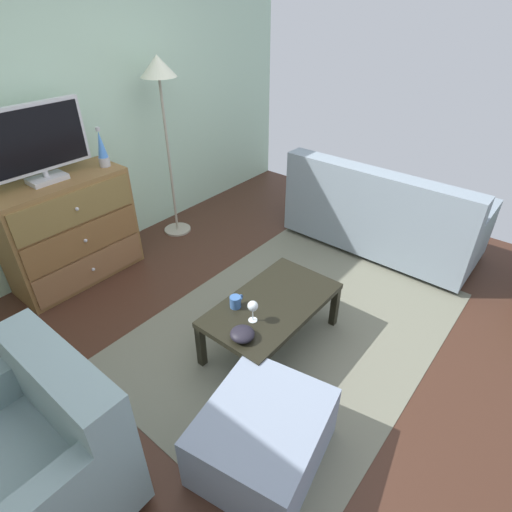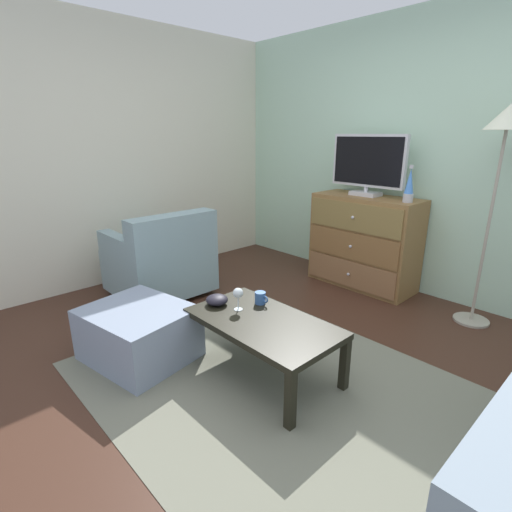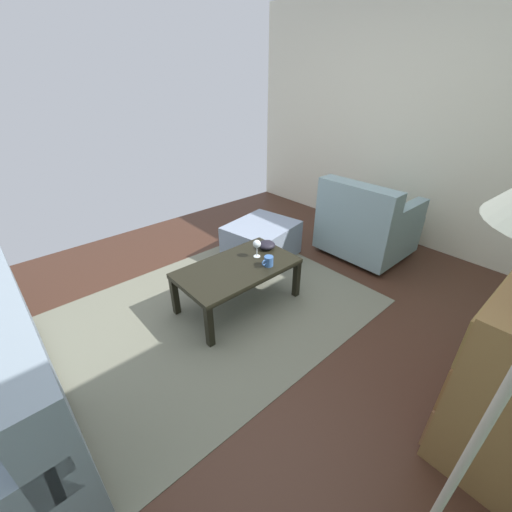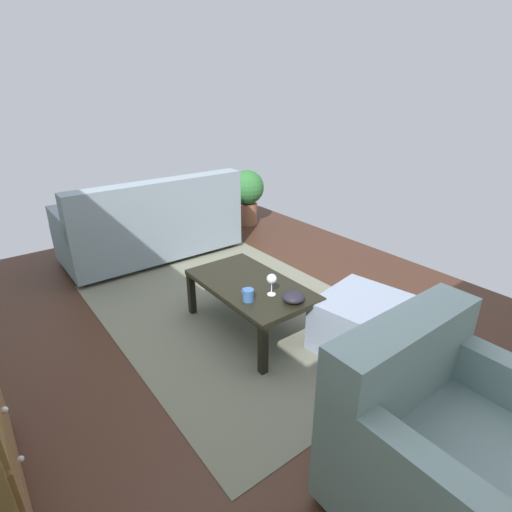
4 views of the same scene
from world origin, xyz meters
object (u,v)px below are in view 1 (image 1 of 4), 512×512
Objects in this scene: wine_glass at (253,307)px; bowl_decorative at (242,334)px; ottoman at (263,437)px; standing_lamp at (160,85)px; coffee_table at (272,307)px; mug at (236,302)px; couch_large at (382,216)px; lava_lamp at (102,149)px; armchair at (30,463)px; dresser at (70,231)px; tv at (36,142)px.

wine_glass is 1.02× the size of bowl_decorative.
standing_lamp reaches higher than ottoman.
ottoman is 3.01m from standing_lamp.
mug is at bearing 139.58° from coffee_table.
couch_large is at bearing -59.31° from standing_lamp.
ottoman is (-0.34, -0.44, -0.23)m from bowl_decorative.
lava_lamp is 2.40m from armchair.
lava_lamp is 1.93m from wine_glass.
wine_glass is 0.22× the size of ottoman.
couch_large reaches higher than ottoman.
armchair is at bearing -145.01° from standing_lamp.
lava_lamp reaches higher than wine_glass.
lava_lamp reaches higher than ottoman.
lava_lamp is 2.89× the size of mug.
wine_glass is at bearing 17.86° from bowl_decorative.
dresser is 1.88m from wine_glass.
bowl_decorative is at bearing 52.05° from ottoman.
armchair is (-1.14, -1.68, -0.90)m from tv.
bowl_decorative is 0.09× the size of standing_lamp.
bowl_decorative is (-0.40, -1.88, -0.66)m from lava_lamp.
dresser is 0.59× the size of couch_large.
lava_lamp is 0.47× the size of ottoman.
mug is 0.30m from bowl_decorative.
coffee_table is 0.41m from bowl_decorative.
standing_lamp is (2.30, 1.61, 1.14)m from armchair.
bowl_decorative is at bearing -119.91° from standing_lamp.
mug is 2.14m from standing_lamp.
standing_lamp is at bearing -3.57° from tv.
dresser is at bearing 174.24° from lava_lamp.
wine_glass reaches higher than bowl_decorative.
dresser is 2.04m from armchair.
tv is 2.05m from wine_glass.
armchair reaches higher than bowl_decorative.
couch_large is 2.14× the size of armchair.
tv is 2.36× the size of lava_lamp.
mug is 1.42m from armchair.
standing_lamp reaches higher than tv.
couch_large is at bearing -0.13° from coffee_table.
dresser is 2.40m from ottoman.
dresser is 1.26× the size of armchair.
wine_glass is 0.09× the size of standing_lamp.
ottoman is at bearing -107.64° from lava_lamp.
coffee_table is 1.76m from couch_large.
tv is 2.22m from armchair.
tv is 0.43× the size of couch_large.
wine_glass is 2.26m from standing_lamp.
standing_lamp reaches higher than lava_lamp.
armchair is (-1.38, 0.21, -0.16)m from wine_glass.
tv reaches higher than bowl_decorative.
dresser is 9.30× the size of mug.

